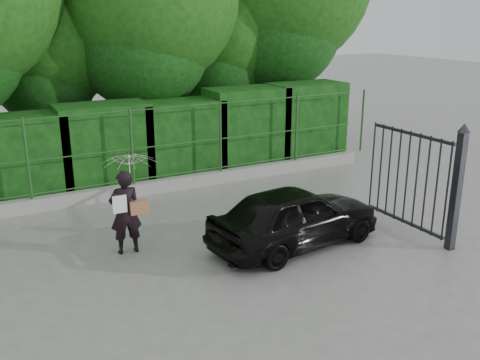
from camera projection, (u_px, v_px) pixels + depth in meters
name	position (u px, v px, depth m)	size (l,w,h in m)	color
ground	(195.00, 277.00, 8.82)	(80.00, 80.00, 0.00)	gray
kerb	(118.00, 192.00, 12.56)	(14.00, 0.25, 0.30)	#9E9E99
fence	(124.00, 148.00, 12.35)	(14.13, 0.06, 1.80)	#235120
hedge	(115.00, 146.00, 13.26)	(14.20, 1.20, 2.26)	black
gate	(436.00, 181.00, 9.93)	(0.22, 2.33, 2.36)	#232328
woman	(129.00, 188.00, 9.47)	(0.95, 0.96, 1.82)	black
car	(295.00, 216.00, 9.88)	(1.37, 3.40, 1.16)	black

